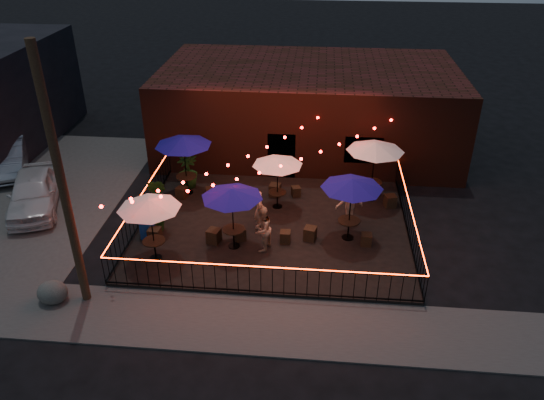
{
  "coord_description": "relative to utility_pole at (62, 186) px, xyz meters",
  "views": [
    {
      "loc": [
        1.56,
        -14.86,
        10.86
      ],
      "look_at": [
        -0.0,
        1.7,
        1.42
      ],
      "focal_mm": 35.0,
      "sensor_mm": 36.0,
      "label": 1
    }
  ],
  "objects": [
    {
      "name": "bistro_chair_6",
      "position": [
        5.27,
        6.92,
        -3.59
      ],
      "size": [
        0.5,
        0.5,
        0.52
      ],
      "primitive_type": "cube",
      "rotation": [
        0.0,
        0.0,
        -0.16
      ],
      "color": "black",
      "rests_on": "patio"
    },
    {
      "name": "bistro_chair_11",
      "position": [
        9.93,
        6.46,
        -3.6
      ],
      "size": [
        0.51,
        0.51,
        0.5
      ],
      "primitive_type": "cube",
      "rotation": [
        0.0,
        0.0,
        3.4
      ],
      "color": "black",
      "rests_on": "patio"
    },
    {
      "name": "cooler",
      "position": [
        0.92,
        3.44,
        -3.46
      ],
      "size": [
        0.69,
        0.6,
        0.76
      ],
      "rotation": [
        0.0,
        0.0,
        0.4
      ],
      "color": "#1445AD",
      "rests_on": "patio"
    },
    {
      "name": "bistro_chair_9",
      "position": [
        8.82,
        3.63,
        -3.63
      ],
      "size": [
        0.38,
        0.38,
        0.44
      ],
      "primitive_type": "cube",
      "rotation": [
        0.0,
        0.0,
        3.12
      ],
      "color": "black",
      "rests_on": "patio"
    },
    {
      "name": "patron_b",
      "position": [
        5.18,
        2.99,
        -3.01
      ],
      "size": [
        0.87,
        0.98,
        1.68
      ],
      "primitive_type": "imported",
      "rotation": [
        0.0,
        0.0,
        -1.91
      ],
      "color": "#DAB093",
      "rests_on": "patio"
    },
    {
      "name": "cafe_table_5",
      "position": [
        9.2,
        7.01,
        -1.55
      ],
      "size": [
        2.38,
        2.38,
        2.51
      ],
      "rotation": [
        0.0,
        0.0,
        -0.04
      ],
      "color": "black",
      "rests_on": "patio"
    },
    {
      "name": "bistro_chair_2",
      "position": [
        1.47,
        6.39,
        -3.62
      ],
      "size": [
        0.49,
        0.49,
        0.47
      ],
      "primitive_type": "cube",
      "rotation": [
        0.0,
        0.0,
        -0.26
      ],
      "color": "black",
      "rests_on": "patio"
    },
    {
      "name": "potted_shrub_c",
      "position": [
        1.53,
        7.37,
        -3.1
      ],
      "size": [
        0.94,
        0.94,
        1.5
      ],
      "primitive_type": "imported",
      "rotation": [
        0.0,
        0.0,
        -0.13
      ],
      "color": "#18380E",
      "rests_on": "patio"
    },
    {
      "name": "cafe_table_2",
      "position": [
        4.16,
        3.08,
        -1.72
      ],
      "size": [
        2.24,
        2.24,
        2.33
      ],
      "rotation": [
        0.0,
        0.0,
        -0.06
      ],
      "color": "black",
      "rests_on": "patio"
    },
    {
      "name": "cafe_table_0",
      "position": [
        1.6,
        2.13,
        -1.73
      ],
      "size": [
        2.79,
        2.79,
        2.32
      ],
      "rotation": [
        0.0,
        0.0,
        -0.43
      ],
      "color": "black",
      "rests_on": "patio"
    },
    {
      "name": "ground",
      "position": [
        5.4,
        2.6,
        -4.0
      ],
      "size": [
        110.0,
        110.0,
        0.0
      ],
      "primitive_type": "plane",
      "color": "black",
      "rests_on": "ground"
    },
    {
      "name": "cafe_table_1",
      "position": [
        1.6,
        6.82,
        -1.54
      ],
      "size": [
        3.03,
        3.03,
        2.53
      ],
      "rotation": [
        0.0,
        0.0,
        0.42
      ],
      "color": "black",
      "rests_on": "patio"
    },
    {
      "name": "potted_shrub_b",
      "position": [
        0.83,
        5.12,
        -3.09
      ],
      "size": [
        1.03,
        0.94,
        1.53
      ],
      "primitive_type": "imported",
      "rotation": [
        0.0,
        0.0,
        -0.37
      ],
      "color": "#1F4012",
      "rests_on": "patio"
    },
    {
      "name": "car_silver",
      "position": [
        -7.11,
        8.5,
        -3.26
      ],
      "size": [
        3.24,
        4.73,
        1.48
      ],
      "primitive_type": "imported",
      "rotation": [
        0.0,
        0.0,
        0.42
      ],
      "color": "#95969C",
      "rests_on": "ground"
    },
    {
      "name": "bistro_chair_5",
      "position": [
        5.95,
        3.53,
        -3.63
      ],
      "size": [
        0.37,
        0.37,
        0.44
      ],
      "primitive_type": "cube",
      "rotation": [
        0.0,
        0.0,
        3.14
      ],
      "color": "black",
      "rests_on": "patio"
    },
    {
      "name": "patron_a",
      "position": [
        4.91,
        4.39,
        -3.08
      ],
      "size": [
        0.51,
        0.64,
        1.55
      ],
      "primitive_type": "imported",
      "rotation": [
        0.0,
        0.0,
        1.85
      ],
      "color": "#D1AC85",
      "rests_on": "patio"
    },
    {
      "name": "car_white",
      "position": [
        -4.23,
        5.24,
        -3.25
      ],
      "size": [
        3.16,
        4.72,
        1.49
      ],
      "primitive_type": "imported",
      "rotation": [
        0.0,
        0.0,
        0.35
      ],
      "color": "silver",
      "rests_on": "ground"
    },
    {
      "name": "patron_c",
      "position": [
        8.25,
        5.24,
        -3.02
      ],
      "size": [
        1.22,
        0.93,
        1.67
      ],
      "primitive_type": "imported",
      "rotation": [
        0.0,
        0.0,
        3.47
      ],
      "color": "tan",
      "rests_on": "patio"
    },
    {
      "name": "bistro_chair_4",
      "position": [
        4.3,
        3.55,
        -3.62
      ],
      "size": [
        0.52,
        0.52,
        0.47
      ],
      "primitive_type": "cube",
      "rotation": [
        0.0,
        0.0,
        0.43
      ],
      "color": "black",
      "rests_on": "patio"
    },
    {
      "name": "utility_pole",
      "position": [
        0.0,
        0.0,
        0.0
      ],
      "size": [
        0.26,
        0.26,
        8.0
      ],
      "primitive_type": "cylinder",
      "color": "#382317",
      "rests_on": "ground"
    },
    {
      "name": "bistro_chair_1",
      "position": [
        3.41,
        3.28,
        -3.59
      ],
      "size": [
        0.54,
        0.54,
        0.52
      ],
      "primitive_type": "cube",
      "rotation": [
        0.0,
        0.0,
        2.86
      ],
      "color": "black",
      "rests_on": "patio"
    },
    {
      "name": "fence_left",
      "position": [
        0.4,
        4.6,
        -3.34
      ],
      "size": [
        0.04,
        8.0,
        1.04
      ],
      "rotation": [
        0.0,
        0.0,
        1.57
      ],
      "color": "black",
      "rests_on": "patio"
    },
    {
      "name": "cafe_table_3",
      "position": [
        5.45,
        6.01,
        -1.87
      ],
      "size": [
        2.4,
        2.4,
        2.17
      ],
      "rotation": [
        0.0,
        0.0,
        0.26
      ],
      "color": "black",
      "rests_on": "patio"
    },
    {
      "name": "fence_front",
      "position": [
        5.4,
        0.6,
        -3.34
      ],
      "size": [
        10.0,
        0.04,
        1.04
      ],
      "color": "black",
      "rests_on": "patio"
    },
    {
      "name": "bistro_chair_7",
      "position": [
        6.14,
        6.98,
        -3.65
      ],
      "size": [
        0.44,
        0.44,
        0.41
      ],
      "primitive_type": "cube",
      "rotation": [
        0.0,
        0.0,
        3.47
      ],
      "color": "black",
      "rests_on": "patio"
    },
    {
      "name": "boulder",
      "position": [
        -0.96,
        -0.21,
        -3.64
      ],
      "size": [
        1.11,
        1.02,
        0.72
      ],
      "primitive_type": "ellipsoid",
      "rotation": [
        0.0,
        0.0,
        0.3
      ],
      "color": "#4A4A45",
      "rests_on": "ground"
    },
    {
      "name": "bistro_chair_0",
      "position": [
        1.27,
        3.18,
        -3.6
      ],
      "size": [
        0.45,
        0.45,
        0.5
      ],
      "primitive_type": "cube",
      "rotation": [
        0.0,
        0.0,
        -0.08
      ],
      "color": "black",
      "rests_on": "patio"
    },
    {
      "name": "cafe_table_4",
      "position": [
        8.19,
        4.01,
        -1.65
      ],
      "size": [
        2.18,
        2.18,
        2.41
      ],
      "rotation": [
        0.0,
        0.0,
        -0.0
      ],
      "color": "black",
      "rests_on": "patio"
    },
    {
      "name": "potted_shrub_a",
      "position": [
        1.18,
        3.87,
        -3.24
      ],
      "size": [
        1.22,
        1.1,
        1.22
      ],
      "primitive_type": "imported",
      "rotation": [
        0.0,
        0.0,
        0.15
      ],
      "color": "#113A11",
      "rests_on": "patio"
    },
    {
      "name": "patio",
      "position": [
        5.4,
        4.6,
        -3.92
      ],
      "size": [
        10.0,
        8.0,
        0.15
      ],
      "primitive_type": "cube",
      "color": "black",
      "rests_on": "ground"
    },
    {
      "name": "festoon_lights",
      "position": [
        4.39,
        4.3,
        -1.48
      ],
      "size": [
        10.02,
        8.72,
        1.32
      ],
      "color": "#FA0D0B",
      "rests_on": "ground"
    },
    {
      "name": "fence_right",
      "position": [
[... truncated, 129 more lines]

